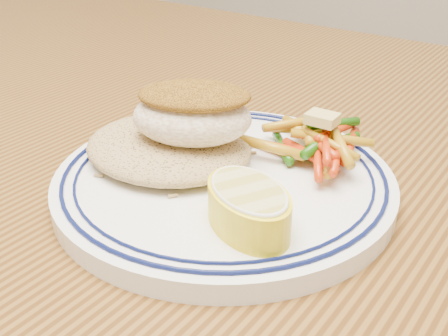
% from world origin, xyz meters
% --- Properties ---
extents(dining_table, '(1.50, 0.90, 0.75)m').
position_xyz_m(dining_table, '(0.00, 0.00, 0.65)').
color(dining_table, '#4C2D0F').
rests_on(dining_table, ground).
extents(plate, '(0.25, 0.25, 0.02)m').
position_xyz_m(plate, '(0.03, -0.05, 0.76)').
color(plate, white).
rests_on(plate, dining_table).
extents(rice_pilaf, '(0.13, 0.12, 0.03)m').
position_xyz_m(rice_pilaf, '(-0.02, -0.05, 0.78)').
color(rice_pilaf, '#A28451').
rests_on(rice_pilaf, plate).
extents(fish_fillet, '(0.11, 0.10, 0.04)m').
position_xyz_m(fish_fillet, '(-0.00, -0.04, 0.81)').
color(fish_fillet, white).
rests_on(fish_fillet, rice_pilaf).
extents(vegetable_pile, '(0.10, 0.09, 0.03)m').
position_xyz_m(vegetable_pile, '(0.07, 0.01, 0.78)').
color(vegetable_pile, '#AF7E12').
rests_on(vegetable_pile, plate).
extents(butter_pat, '(0.02, 0.02, 0.01)m').
position_xyz_m(butter_pat, '(0.07, 0.02, 0.80)').
color(butter_pat, '#D9C56A').
rests_on(butter_pat, vegetable_pile).
extents(lemon_wedge, '(0.09, 0.09, 0.03)m').
position_xyz_m(lemon_wedge, '(0.08, -0.09, 0.78)').
color(lemon_wedge, yellow).
rests_on(lemon_wedge, plate).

